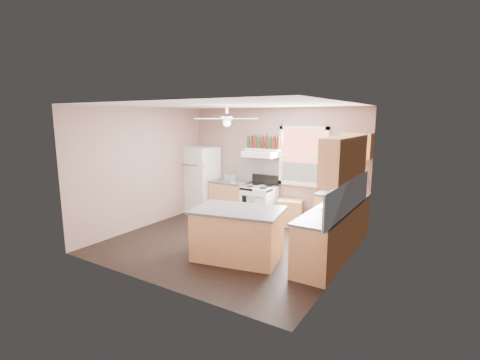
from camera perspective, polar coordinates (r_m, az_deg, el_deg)
The scene contains 32 objects.
floor at distance 7.02m, azimuth -2.02°, elevation -10.40°, with size 4.50×4.50×0.00m, color black.
ceiling at distance 6.57m, azimuth -2.17°, elevation 12.22°, with size 4.50×4.50×0.00m, color white.
wall_back at distance 8.40m, azimuth 5.66°, elevation 2.52°, with size 4.50×0.05×2.70m, color #8D6B63.
wall_right at distance 5.73m, azimuth 17.14°, elevation -1.52°, with size 0.05×4.00×2.70m, color #8D6B63.
wall_left at distance 8.14m, azimuth -15.51°, elevation 1.95°, with size 0.05×4.00×2.70m, color #8D6B63.
backsplash_back at distance 8.20m, azimuth 8.33°, elevation 1.04°, with size 2.90×0.03×0.55m, color white.
backsplash_right at distance 6.06m, azimuth 17.42°, elevation -2.60°, with size 0.03×2.60×0.55m, color white.
window_view at distance 8.02m, azimuth 10.37°, elevation 3.84°, with size 1.00×0.02×1.20m, color brown.
window_frame at distance 8.00m, azimuth 10.29°, elevation 3.83°, with size 1.16×0.07×1.36m, color white.
refrigerator at distance 9.17m, azimuth -6.27°, elevation 0.05°, with size 0.73×0.71×1.71m, color white.
base_cabinet_left at distance 8.81m, azimuth -1.60°, elevation -3.16°, with size 0.90×0.60×0.86m, color #BB7E4E.
counter_left at distance 8.71m, azimuth -1.61°, elevation -0.28°, with size 0.92×0.62×0.04m, color #4A4A4D.
toaster at distance 8.61m, azimuth -1.66°, elevation 0.33°, with size 0.28×0.16×0.18m, color silver.
stove at distance 8.30m, azimuth 3.16°, elevation -4.00°, with size 0.71×0.64×0.86m, color white.
range_hood at distance 8.23m, azimuth 3.40°, elevation 4.29°, with size 0.78×0.50×0.14m, color white.
bottle_shelf at distance 8.32m, azimuth 3.80°, elevation 5.04°, with size 0.90×0.26×0.03m, color white.
cart at distance 8.13m, azimuth 8.17°, elevation -5.51°, with size 0.56×0.37×0.56m, color #BB7E4E.
base_cabinet_corner at distance 7.67m, azimuth 16.28°, elevation -5.61°, with size 1.00×0.60×0.86m, color #BB7E4E.
base_cabinet_right at distance 6.33m, azimuth 14.54°, elevation -8.91°, with size 0.60×2.20×0.86m, color #BB7E4E.
counter_corner at distance 7.56m, azimuth 16.45°, elevation -2.33°, with size 1.02×0.62×0.04m, color #4A4A4D.
counter_right at distance 6.20m, azimuth 14.64°, elevation -4.97°, with size 0.62×2.22×0.04m, color #4A4A4D.
sink at distance 6.39m, azimuth 15.18°, elevation -4.42°, with size 0.55×0.45×0.03m, color silver.
faucet at distance 6.33m, azimuth 16.60°, elevation -3.93°, with size 0.03×0.03×0.14m, color silver.
upper_cabinet_right at distance 6.19m, azimuth 16.81°, elevation 3.38°, with size 0.33×1.80×0.76m, color #BB7E4E.
upper_cabinet_corner at distance 7.49m, azimuth 18.59°, elevation 5.34°, with size 0.60×0.33×0.52m, color #BB7E4E.
paper_towel at distance 7.57m, azimuth 19.25°, elevation 0.38°, with size 0.12×0.12×0.26m, color white.
island at distance 6.20m, azimuth -0.40°, elevation -8.98°, with size 1.45×0.92×0.86m, color #BB7E4E.
island_top at distance 6.07m, azimuth -0.40°, elevation -4.97°, with size 1.54×1.01×0.04m, color #4A4A4D.
ceiling_fan_hub at distance 6.56m, azimuth -2.16°, elevation 10.04°, with size 0.20×0.20×0.08m, color white.
soap_bottle at distance 6.27m, azimuth 16.33°, elevation -3.69°, with size 0.08×0.08×0.22m, color silver.
red_caddy at distance 6.95m, azimuth 16.92°, elevation -2.86°, with size 0.18×0.12×0.10m, color red.
wine_bottles at distance 8.31m, azimuth 3.84°, elevation 6.14°, with size 0.86×0.06×0.31m.
Camera 1 is at (3.67, -5.44, 2.48)m, focal length 26.00 mm.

